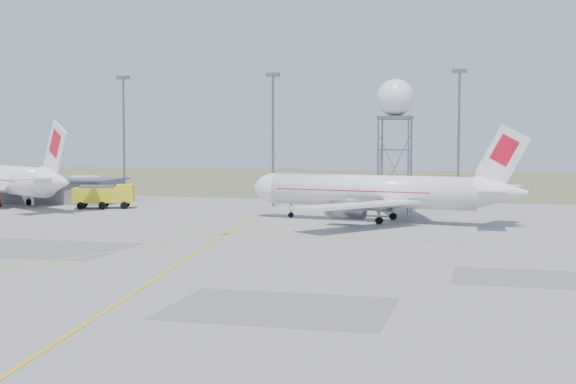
% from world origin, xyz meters
% --- Properties ---
extents(ground, '(400.00, 400.00, 0.00)m').
position_xyz_m(ground, '(0.00, 0.00, 0.00)').
color(ground, gray).
rests_on(ground, ground).
extents(grass_strip, '(400.00, 120.00, 0.03)m').
position_xyz_m(grass_strip, '(0.00, 140.00, 0.01)').
color(grass_strip, '#545B32').
rests_on(grass_strip, ground).
extents(building_grey, '(19.00, 10.00, 3.90)m').
position_xyz_m(building_grey, '(-45.00, 64.00, 1.97)').
color(building_grey, gray).
rests_on(building_grey, ground).
extents(mast_a, '(2.20, 0.50, 20.50)m').
position_xyz_m(mast_a, '(-35.00, 66.00, 12.07)').
color(mast_a, slate).
rests_on(mast_a, ground).
extents(mast_b, '(2.20, 0.50, 20.50)m').
position_xyz_m(mast_b, '(-10.00, 66.00, 12.07)').
color(mast_b, slate).
rests_on(mast_b, ground).
extents(mast_c, '(2.20, 0.50, 20.50)m').
position_xyz_m(mast_c, '(18.00, 66.00, 12.07)').
color(mast_c, slate).
rests_on(mast_c, ground).
extents(airliner_main, '(35.94, 34.49, 12.26)m').
position_xyz_m(airliner_main, '(8.60, 47.47, 3.76)').
color(airliner_main, white).
rests_on(airliner_main, ground).
extents(airliner_far, '(35.11, 32.15, 13.08)m').
position_xyz_m(airliner_far, '(-50.33, 56.08, 4.01)').
color(airliner_far, white).
rests_on(airliner_far, ground).
extents(radar_tower, '(5.18, 5.18, 18.76)m').
position_xyz_m(radar_tower, '(9.58, 59.16, 10.53)').
color(radar_tower, slate).
rests_on(radar_tower, ground).
extents(fire_truck, '(9.38, 5.83, 3.56)m').
position_xyz_m(fire_truck, '(-33.29, 56.00, 1.71)').
color(fire_truck, yellow).
rests_on(fire_truck, ground).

